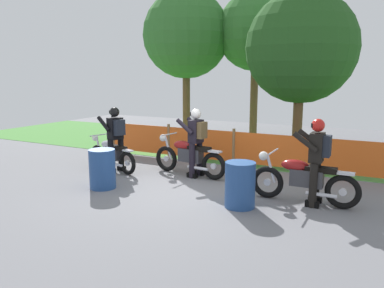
{
  "coord_description": "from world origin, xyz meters",
  "views": [
    {
      "loc": [
        3.74,
        -7.15,
        2.51
      ],
      "look_at": [
        -0.32,
        0.65,
        0.9
      ],
      "focal_mm": 35.63,
      "sensor_mm": 36.0,
      "label": 1
    }
  ],
  "objects_px": {
    "rider_lead": "(196,139)",
    "rider_third": "(317,157)",
    "spare_drum": "(240,185)",
    "motorcycle_trailing": "(111,154)",
    "rider_trailing": "(116,136)",
    "oil_drum": "(102,169)",
    "motorcycle_third": "(303,179)",
    "motorcycle_lead": "(188,156)"
  },
  "relations": [
    {
      "from": "rider_lead",
      "to": "rider_third",
      "type": "relative_size",
      "value": 1.0
    },
    {
      "from": "rider_lead",
      "to": "spare_drum",
      "type": "bearing_deg",
      "value": 145.33
    },
    {
      "from": "motorcycle_trailing",
      "to": "rider_trailing",
      "type": "xyz_separation_m",
      "value": [
        0.2,
        -0.05,
        0.51
      ]
    },
    {
      "from": "oil_drum",
      "to": "spare_drum",
      "type": "relative_size",
      "value": 1.0
    },
    {
      "from": "motorcycle_third",
      "to": "spare_drum",
      "type": "bearing_deg",
      "value": 37.45
    },
    {
      "from": "motorcycle_trailing",
      "to": "rider_third",
      "type": "relative_size",
      "value": 1.11
    },
    {
      "from": "rider_trailing",
      "to": "rider_third",
      "type": "distance_m",
      "value": 5.08
    },
    {
      "from": "oil_drum",
      "to": "spare_drum",
      "type": "height_order",
      "value": "same"
    },
    {
      "from": "motorcycle_lead",
      "to": "motorcycle_third",
      "type": "relative_size",
      "value": 1.0
    },
    {
      "from": "rider_third",
      "to": "rider_trailing",
      "type": "bearing_deg",
      "value": -3.37
    },
    {
      "from": "rider_trailing",
      "to": "rider_third",
      "type": "bearing_deg",
      "value": -168.02
    },
    {
      "from": "motorcycle_third",
      "to": "spare_drum",
      "type": "distance_m",
      "value": 1.29
    },
    {
      "from": "rider_third",
      "to": "spare_drum",
      "type": "xyz_separation_m",
      "value": [
        -1.25,
        -0.79,
        -0.51
      ]
    },
    {
      "from": "rider_lead",
      "to": "rider_third",
      "type": "distance_m",
      "value": 3.1
    },
    {
      "from": "motorcycle_trailing",
      "to": "motorcycle_third",
      "type": "relative_size",
      "value": 0.88
    },
    {
      "from": "oil_drum",
      "to": "motorcycle_lead",
      "type": "bearing_deg",
      "value": 57.67
    },
    {
      "from": "rider_trailing",
      "to": "motorcycle_lead",
      "type": "bearing_deg",
      "value": -148.2
    },
    {
      "from": "motorcycle_trailing",
      "to": "motorcycle_third",
      "type": "xyz_separation_m",
      "value": [
        5.04,
        -0.34,
        0.05
      ]
    },
    {
      "from": "motorcycle_third",
      "to": "rider_lead",
      "type": "height_order",
      "value": "rider_lead"
    },
    {
      "from": "motorcycle_lead",
      "to": "spare_drum",
      "type": "bearing_deg",
      "value": 148.32
    },
    {
      "from": "spare_drum",
      "to": "motorcycle_lead",
      "type": "bearing_deg",
      "value": 140.68
    },
    {
      "from": "motorcycle_trailing",
      "to": "rider_lead",
      "type": "xyz_separation_m",
      "value": [
        2.27,
        0.47,
        0.51
      ]
    },
    {
      "from": "motorcycle_lead",
      "to": "motorcycle_third",
      "type": "height_order",
      "value": "motorcycle_lead"
    },
    {
      "from": "motorcycle_third",
      "to": "rider_third",
      "type": "bearing_deg",
      "value": -179.49
    },
    {
      "from": "rider_third",
      "to": "motorcycle_lead",
      "type": "bearing_deg",
      "value": -14.65
    },
    {
      "from": "spare_drum",
      "to": "rider_trailing",
      "type": "bearing_deg",
      "value": 164.36
    },
    {
      "from": "motorcycle_lead",
      "to": "rider_lead",
      "type": "height_order",
      "value": "rider_lead"
    },
    {
      "from": "motorcycle_lead",
      "to": "rider_trailing",
      "type": "xyz_separation_m",
      "value": [
        -1.84,
        -0.55,
        0.46
      ]
    },
    {
      "from": "motorcycle_lead",
      "to": "motorcycle_trailing",
      "type": "xyz_separation_m",
      "value": [
        -2.04,
        -0.5,
        -0.05
      ]
    },
    {
      "from": "oil_drum",
      "to": "spare_drum",
      "type": "xyz_separation_m",
      "value": [
        3.16,
        0.25,
        0.0
      ]
    },
    {
      "from": "oil_drum",
      "to": "rider_lead",
      "type": "bearing_deg",
      "value": 52.49
    },
    {
      "from": "motorcycle_lead",
      "to": "oil_drum",
      "type": "bearing_deg",
      "value": 65.3
    },
    {
      "from": "oil_drum",
      "to": "motorcycle_trailing",
      "type": "bearing_deg",
      "value": 122.25
    },
    {
      "from": "rider_trailing",
      "to": "rider_third",
      "type": "height_order",
      "value": "same"
    },
    {
      "from": "rider_third",
      "to": "spare_drum",
      "type": "relative_size",
      "value": 1.92
    },
    {
      "from": "rider_third",
      "to": "rider_lead",
      "type": "bearing_deg",
      "value": -15.19
    },
    {
      "from": "motorcycle_third",
      "to": "spare_drum",
      "type": "xyz_separation_m",
      "value": [
        -1.02,
        -0.79,
        -0.05
      ]
    },
    {
      "from": "motorcycle_lead",
      "to": "rider_trailing",
      "type": "distance_m",
      "value": 1.98
    },
    {
      "from": "motorcycle_lead",
      "to": "rider_third",
      "type": "height_order",
      "value": "rider_third"
    },
    {
      "from": "motorcycle_lead",
      "to": "motorcycle_trailing",
      "type": "relative_size",
      "value": 1.13
    },
    {
      "from": "rider_third",
      "to": "spare_drum",
      "type": "distance_m",
      "value": 1.56
    },
    {
      "from": "motorcycle_trailing",
      "to": "spare_drum",
      "type": "xyz_separation_m",
      "value": [
        4.02,
        -1.12,
        0.0
      ]
    }
  ]
}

